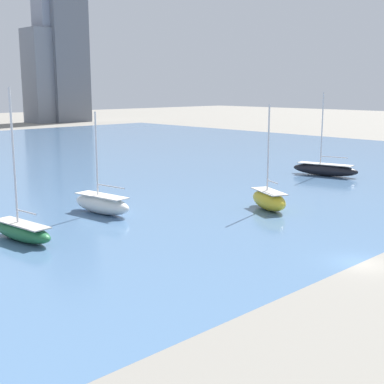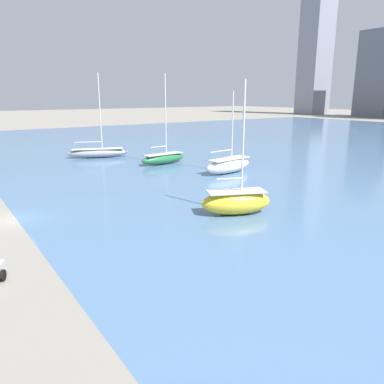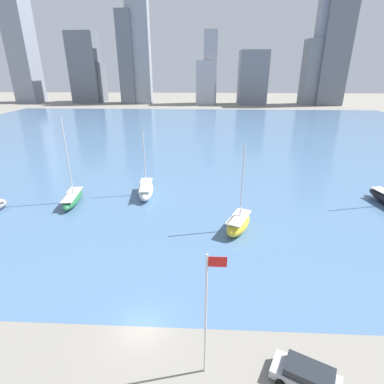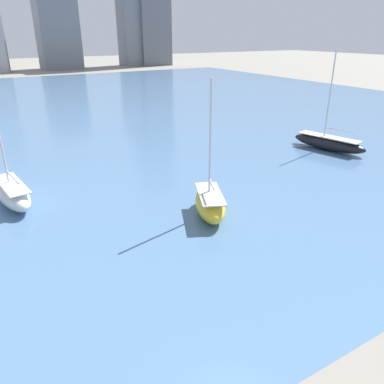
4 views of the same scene
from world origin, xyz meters
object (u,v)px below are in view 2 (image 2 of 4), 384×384
(sailboat_green, at_px, (163,158))
(sailboat_yellow, at_px, (236,202))
(sailboat_white, at_px, (228,165))
(sailboat_gray, at_px, (98,152))

(sailboat_green, bearing_deg, sailboat_yellow, -23.11)
(sailboat_white, bearing_deg, sailboat_gray, -163.87)
(sailboat_yellow, bearing_deg, sailboat_green, -172.64)
(sailboat_gray, bearing_deg, sailboat_white, 44.88)
(sailboat_white, bearing_deg, sailboat_yellow, -45.23)
(sailboat_yellow, xyz_separation_m, sailboat_gray, (-36.33, 1.50, -0.27))
(sailboat_green, height_order, sailboat_white, sailboat_green)
(sailboat_yellow, relative_size, sailboat_green, 0.86)
(sailboat_yellow, height_order, sailboat_gray, sailboat_gray)
(sailboat_green, relative_size, sailboat_white, 1.23)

